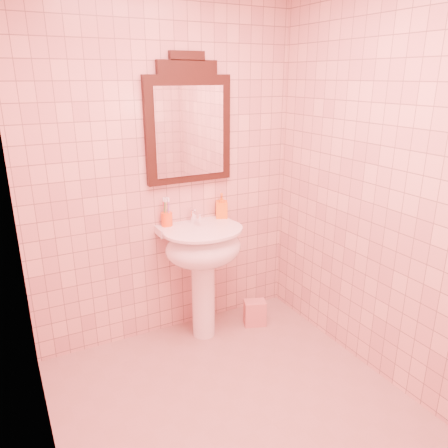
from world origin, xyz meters
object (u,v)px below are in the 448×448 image
mirror (189,124)px  soap_dispenser (222,206)px  pedestal_sink (203,255)px  toothbrush_cup (167,219)px  towel (255,313)px

mirror → soap_dispenser: mirror is taller
pedestal_sink → mirror: bearing=90.0°
pedestal_sink → toothbrush_cup: toothbrush_cup is taller
mirror → soap_dispenser: (0.24, -0.04, -0.61)m
pedestal_sink → toothbrush_cup: (-0.20, 0.18, 0.25)m
toothbrush_cup → soap_dispenser: 0.44m
mirror → towel: size_ratio=4.33×
pedestal_sink → soap_dispenser: soap_dispenser is taller
mirror → soap_dispenser: bearing=-8.6°
pedestal_sink → soap_dispenser: bearing=34.7°
mirror → toothbrush_cup: mirror is taller
toothbrush_cup → soap_dispenser: (0.44, -0.01, 0.04)m
mirror → toothbrush_cup: (-0.20, -0.02, -0.65)m
toothbrush_cup → mirror: bearing=6.6°
toothbrush_cup → soap_dispenser: soap_dispenser is taller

